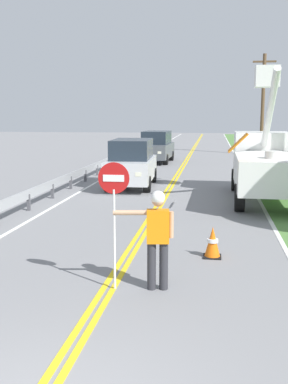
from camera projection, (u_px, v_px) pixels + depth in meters
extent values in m
cube|color=yellow|center=(175.00, 176.00, 23.93)|extent=(0.11, 110.00, 0.01)
cube|color=yellow|center=(179.00, 176.00, 23.90)|extent=(0.11, 110.00, 0.01)
cube|color=silver|center=(247.00, 177.00, 23.38)|extent=(0.12, 110.00, 0.01)
cube|color=silver|center=(110.00, 174.00, 24.45)|extent=(0.12, 110.00, 0.01)
cylinder|color=#2D2D33|center=(164.00, 266.00, 8.27)|extent=(0.16, 0.16, 0.88)
cylinder|color=#2D2D33|center=(152.00, 266.00, 8.27)|extent=(0.16, 0.16, 0.88)
cube|color=orange|center=(158.00, 226.00, 8.14)|extent=(0.43, 0.30, 0.60)
cylinder|color=tan|center=(130.00, 213.00, 8.10)|extent=(0.61, 0.18, 0.09)
cylinder|color=tan|center=(171.00, 225.00, 8.14)|extent=(0.09, 0.09, 0.48)
sphere|color=tan|center=(158.00, 200.00, 8.07)|extent=(0.22, 0.22, 0.22)
sphere|color=white|center=(158.00, 198.00, 8.06)|extent=(0.25, 0.25, 0.25)
cylinder|color=silver|center=(114.00, 240.00, 8.19)|extent=(0.04, 0.04, 1.85)
cylinder|color=#B71414|center=(114.00, 178.00, 8.00)|extent=(0.56, 0.03, 0.56)
cube|color=white|center=(114.00, 178.00, 7.99)|extent=(0.38, 0.01, 0.12)
cube|color=white|center=(270.00, 172.00, 15.75)|extent=(2.36, 4.63, 1.10)
cube|color=white|center=(261.00, 156.00, 19.07)|extent=(2.23, 2.13, 2.00)
cube|color=#1E2833|center=(259.00, 147.00, 20.02)|extent=(1.98, 0.09, 0.90)
cylinder|color=silver|center=(273.00, 155.00, 14.75)|extent=(0.56, 0.56, 0.24)
cylinder|color=silver|center=(270.00, 110.00, 16.12)|extent=(0.28, 3.45, 2.79)
cube|color=white|center=(267.00, 77.00, 17.51)|extent=(0.91, 0.91, 0.80)
cube|color=orange|center=(238.00, 143.00, 14.01)|extent=(0.60, 0.81, 0.59)
cylinder|color=black|center=(235.00, 180.00, 19.21)|extent=(0.33, 0.92, 0.92)
cylinder|color=black|center=(286.00, 181.00, 18.88)|extent=(0.33, 0.92, 0.92)
cylinder|color=black|center=(240.00, 198.00, 15.04)|extent=(0.33, 0.92, 0.92)
cube|color=silver|center=(132.00, 169.00, 20.17)|extent=(2.04, 4.68, 0.92)
cube|color=#1E2833|center=(132.00, 149.00, 20.03)|extent=(1.74, 2.92, 0.84)
cube|color=#EAEACC|center=(138.00, 174.00, 17.87)|extent=(0.24, 0.07, 0.16)
cube|color=#EAEACC|center=(111.00, 174.00, 17.99)|extent=(0.24, 0.07, 0.16)
cylinder|color=black|center=(147.00, 184.00, 18.76)|extent=(0.31, 0.69, 0.68)
cylinder|color=black|center=(108.00, 184.00, 18.94)|extent=(0.31, 0.69, 0.68)
cylinder|color=black|center=(153.00, 175.00, 21.56)|extent=(0.31, 0.69, 0.68)
cylinder|color=black|center=(119.00, 175.00, 21.73)|extent=(0.31, 0.69, 0.68)
cube|color=#4C5156|center=(157.00, 151.00, 30.68)|extent=(2.02, 4.67, 0.92)
cube|color=#1E2833|center=(157.00, 137.00, 30.54)|extent=(1.73, 2.91, 0.84)
cube|color=#EAEACC|center=(159.00, 153.00, 28.37)|extent=(0.24, 0.07, 0.16)
cube|color=#EAEACC|center=(142.00, 152.00, 28.57)|extent=(0.24, 0.07, 0.16)
cylinder|color=black|center=(166.00, 160.00, 29.23)|extent=(0.31, 0.69, 0.68)
cylinder|color=black|center=(141.00, 159.00, 29.53)|extent=(0.31, 0.69, 0.68)
cylinder|color=black|center=(171.00, 156.00, 31.99)|extent=(0.31, 0.69, 0.68)
cylinder|color=black|center=(148.00, 155.00, 32.29)|extent=(0.31, 0.69, 0.68)
cylinder|color=brown|center=(263.00, 105.00, 36.23)|extent=(0.28, 0.28, 7.90)
cube|color=brown|center=(265.00, 62.00, 35.67)|extent=(1.80, 0.14, 0.14)
cone|color=orange|center=(213.00, 242.00, 10.16)|extent=(0.36, 0.36, 0.70)
cylinder|color=white|center=(213.00, 240.00, 10.15)|extent=(0.25, 0.25, 0.08)
cube|color=black|center=(212.00, 256.00, 10.21)|extent=(0.40, 0.40, 0.03)
cube|color=#9EA0A3|center=(78.00, 173.00, 20.70)|extent=(0.06, 32.00, 0.32)
cube|color=#4C4C51|center=(29.00, 202.00, 15.17)|extent=(0.10, 0.10, 0.55)
cube|color=#4C4C51|center=(52.00, 191.00, 17.40)|extent=(0.10, 0.10, 0.55)
cube|color=#4C4C51|center=(71.00, 183.00, 19.63)|extent=(0.10, 0.10, 0.55)
cube|color=#4C4C51|center=(85.00, 176.00, 21.86)|extent=(0.10, 0.10, 0.55)
cube|color=#4C4C51|center=(97.00, 170.00, 24.09)|extent=(0.10, 0.10, 0.55)
cube|color=#4C4C51|center=(107.00, 166.00, 26.32)|extent=(0.10, 0.10, 0.55)
cube|color=#4C4C51|center=(115.00, 162.00, 28.55)|extent=(0.10, 0.10, 0.55)
cube|color=#4C4C51|center=(123.00, 158.00, 30.77)|extent=(0.10, 0.10, 0.55)
cube|color=#4C4C51|center=(129.00, 155.00, 33.00)|extent=(0.10, 0.10, 0.55)
cube|color=#4C4C51|center=(134.00, 153.00, 35.23)|extent=(0.10, 0.10, 0.55)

